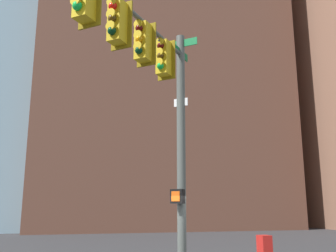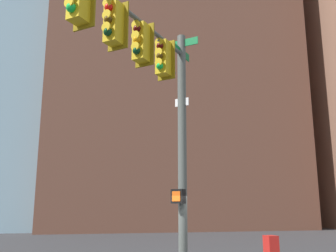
% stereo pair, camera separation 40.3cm
% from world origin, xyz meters
% --- Properties ---
extents(signal_pole_assembly, '(4.10, 4.53, 7.49)m').
position_xyz_m(signal_pole_assembly, '(0.86, 1.51, 5.28)').
color(signal_pole_assembly, '#4C514C').
rests_on(signal_pole_assembly, ground_plane).
extents(newspaper_box, '(0.45, 0.56, 1.05)m').
position_xyz_m(newspaper_box, '(-5.14, -3.77, 0.53)').
color(newspaper_box, red).
rests_on(newspaper_box, ground_plane).
extents(building_brick_nearside, '(26.95, 20.38, 51.58)m').
position_xyz_m(building_brick_nearside, '(-7.38, -33.01, 25.79)').
color(building_brick_nearside, brown).
rests_on(building_brick_nearside, ground_plane).
extents(building_brick_farside, '(17.69, 17.57, 34.21)m').
position_xyz_m(building_brick_farside, '(-25.60, -54.46, 17.11)').
color(building_brick_farside, brown).
rests_on(building_brick_farside, ground_plane).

